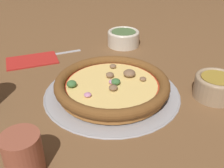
{
  "coord_description": "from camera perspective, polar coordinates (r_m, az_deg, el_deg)",
  "views": [
    {
      "loc": [
        -0.35,
        -0.42,
        0.35
      ],
      "look_at": [
        0.0,
        0.0,
        0.03
      ],
      "focal_mm": 42.0,
      "sensor_mm": 36.0,
      "label": 1
    }
  ],
  "objects": [
    {
      "name": "ground_plane",
      "position": [
        0.65,
        0.0,
        -2.01
      ],
      "size": [
        3.0,
        3.0,
        0.0
      ],
      "primitive_type": "plane",
      "color": "brown"
    },
    {
      "name": "pizza_tray",
      "position": [
        0.65,
        0.0,
        -1.78
      ],
      "size": [
        0.33,
        0.33,
        0.01
      ],
      "color": "#9E9EA3",
      "rests_on": "ground_plane"
    },
    {
      "name": "pizza",
      "position": [
        0.64,
        0.0,
        -0.16
      ],
      "size": [
        0.28,
        0.28,
        0.04
      ],
      "color": "#A86B33",
      "rests_on": "pizza_tray"
    },
    {
      "name": "bowl_near",
      "position": [
        0.67,
        21.65,
        -0.33
      ],
      "size": [
        0.1,
        0.1,
        0.06
      ],
      "color": "#9E8466",
      "rests_on": "ground_plane"
    },
    {
      "name": "bowl_far",
      "position": [
        0.92,
        2.5,
        10.1
      ],
      "size": [
        0.11,
        0.11,
        0.05
      ],
      "color": "beige",
      "rests_on": "ground_plane"
    },
    {
      "name": "drinking_cup",
      "position": [
        0.46,
        -18.75,
        -14.2
      ],
      "size": [
        0.06,
        0.06,
        0.08
      ],
      "color": "brown",
      "rests_on": "ground_plane"
    },
    {
      "name": "napkin",
      "position": [
        0.84,
        -17.01,
        5.03
      ],
      "size": [
        0.17,
        0.14,
        0.01
      ],
      "rotation": [
        0.0,
        0.0,
        -0.34
      ],
      "color": "#B2231E",
      "rests_on": "ground_plane"
    },
    {
      "name": "fork",
      "position": [
        0.87,
        -12.79,
        6.31
      ],
      "size": [
        0.16,
        0.07,
        0.0
      ],
      "rotation": [
        0.0,
        0.0,
        9.12
      ],
      "color": "#B7B7BC",
      "rests_on": "ground_plane"
    }
  ]
}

